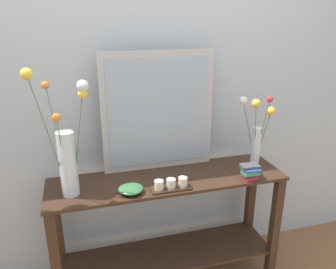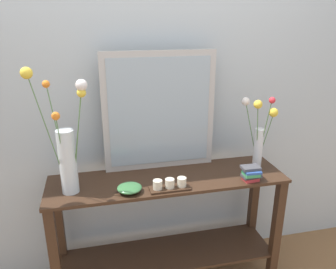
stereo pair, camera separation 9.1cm
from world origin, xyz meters
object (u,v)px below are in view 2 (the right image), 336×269
(vase_right, at_px, (259,134))
(console_table, at_px, (168,220))
(book_stack, at_px, (251,173))
(tall_vase_left, at_px, (66,151))
(candle_tray, at_px, (170,185))
(decorative_bowl, at_px, (130,188))
(mirror_leaning, at_px, (160,112))

(vase_right, bearing_deg, console_table, -179.97)
(book_stack, bearing_deg, tall_vase_left, 174.89)
(tall_vase_left, bearing_deg, candle_tray, -9.38)
(console_table, relative_size, decorative_bowl, 10.37)
(console_table, bearing_deg, decorative_bowl, -154.95)
(tall_vase_left, height_order, decorative_bowl, tall_vase_left)
(console_table, xyz_separation_m, tall_vase_left, (-0.60, -0.05, 0.58))
(candle_tray, height_order, book_stack, book_stack)
(candle_tray, distance_m, decorative_bowl, 0.24)
(console_table, xyz_separation_m, mirror_leaning, (-0.02, 0.18, 0.71))
(candle_tray, bearing_deg, vase_right, 12.84)
(tall_vase_left, relative_size, decorative_bowl, 5.10)
(mirror_leaning, xyz_separation_m, decorative_bowl, (-0.25, -0.30, -0.37))
(mirror_leaning, relative_size, book_stack, 6.11)
(candle_tray, bearing_deg, console_table, 81.05)
(vase_right, height_order, book_stack, vase_right)
(book_stack, bearing_deg, candle_tray, 179.64)
(vase_right, relative_size, decorative_bowl, 3.49)
(mirror_leaning, bearing_deg, vase_right, -15.58)
(console_table, distance_m, book_stack, 0.64)
(vase_right, xyz_separation_m, decorative_bowl, (-0.88, -0.12, -0.23))
(console_table, relative_size, vase_right, 2.97)
(tall_vase_left, relative_size, vase_right, 1.46)
(console_table, xyz_separation_m, book_stack, (0.50, -0.15, 0.37))
(tall_vase_left, bearing_deg, decorative_bowl, -11.99)
(vase_right, bearing_deg, tall_vase_left, -177.61)
(tall_vase_left, bearing_deg, book_stack, -5.11)
(candle_tray, relative_size, decorative_bowl, 1.67)
(decorative_bowl, bearing_deg, tall_vase_left, 168.01)
(tall_vase_left, distance_m, book_stack, 1.12)
(candle_tray, height_order, decorative_bowl, candle_tray)
(decorative_bowl, bearing_deg, candle_tray, -5.62)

